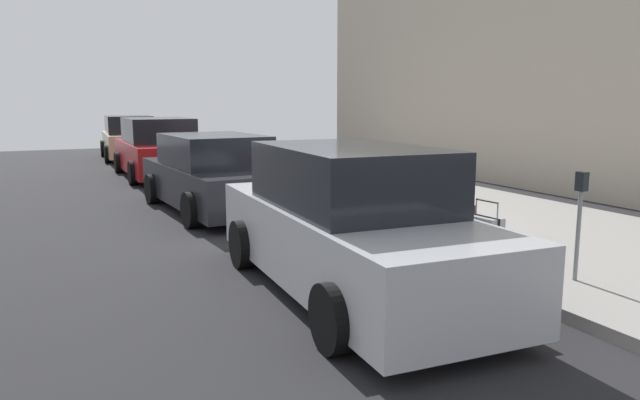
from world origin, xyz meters
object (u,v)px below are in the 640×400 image
at_px(bollard_post, 312,183).
at_px(parked_car_red_2, 159,150).
at_px(suitcase_silver_7, 349,191).
at_px(fire_hydrant, 334,185).
at_px(suitcase_silver_0, 485,236).
at_px(suitcase_navy_4, 400,204).
at_px(suitcase_olive_6, 364,198).
at_px(suitcase_teal_3, 421,209).
at_px(parked_car_beige_3, 129,139).
at_px(suitcase_black_5, 383,202).
at_px(parked_car_silver_0, 349,225).
at_px(suitcase_maroon_1, 459,226).
at_px(parked_car_charcoal_1, 214,175).
at_px(parking_meter, 580,210).
at_px(suitcase_red_2, 434,216).

xyz_separation_m(bollard_post, parked_car_red_2, (6.40, 1.98, 0.29)).
bearing_deg(suitcase_silver_7, fire_hydrant, -2.93).
xyz_separation_m(suitcase_silver_0, suitcase_navy_4, (2.09, 0.00, 0.10)).
bearing_deg(suitcase_olive_6, suitcase_teal_3, -177.33).
bearing_deg(parked_car_beige_3, fire_hydrant, -170.77).
relative_size(parked_car_red_2, parked_car_beige_3, 1.04).
height_order(suitcase_black_5, suitcase_silver_7, suitcase_silver_7).
xyz_separation_m(suitcase_navy_4, parked_car_silver_0, (-2.28, 2.17, 0.28)).
bearing_deg(suitcase_silver_7, suitcase_silver_0, -178.84).
xyz_separation_m(suitcase_olive_6, bollard_post, (1.93, 0.15, 0.05)).
distance_m(suitcase_silver_0, suitcase_teal_3, 1.55).
relative_size(suitcase_maroon_1, parked_car_charcoal_1, 0.20).
bearing_deg(fire_hydrant, suitcase_black_5, -177.78).
bearing_deg(parked_car_beige_3, suitcase_olive_6, -171.56).
distance_m(suitcase_silver_0, parked_car_beige_3, 17.69).
relative_size(suitcase_navy_4, suitcase_silver_7, 0.76).
bearing_deg(parked_car_charcoal_1, suitcase_teal_3, -151.33).
relative_size(parked_car_charcoal_1, parked_car_beige_3, 1.03).
bearing_deg(parking_meter, fire_hydrant, 2.49).
relative_size(suitcase_silver_0, parked_car_charcoal_1, 0.16).
height_order(suitcase_maroon_1, parking_meter, parking_meter).
distance_m(suitcase_navy_4, fire_hydrant, 2.34).
distance_m(suitcase_olive_6, suitcase_silver_7, 0.51).
height_order(suitcase_maroon_1, parked_car_charcoal_1, parked_car_charcoal_1).
bearing_deg(fire_hydrant, suitcase_navy_4, -179.16).
bearing_deg(suitcase_teal_3, suitcase_silver_7, 2.88).
height_order(parked_car_silver_0, parked_car_charcoal_1, parked_car_silver_0).
bearing_deg(parked_car_charcoal_1, suitcase_maroon_1, -157.16).
bearing_deg(suitcase_silver_0, fire_hydrant, 0.51).
xyz_separation_m(suitcase_olive_6, parking_meter, (-4.53, -0.25, 0.51)).
bearing_deg(suitcase_silver_0, parking_meter, -170.83).
bearing_deg(parked_car_beige_3, suitcase_maroon_1, -172.86).
bearing_deg(suitcase_black_5, parked_car_beige_3, 8.41).
distance_m(parked_car_charcoal_1, parked_car_red_2, 5.97).
distance_m(suitcase_silver_0, suitcase_navy_4, 2.10).
bearing_deg(fire_hydrant, suitcase_red_2, 178.93).
height_order(suitcase_red_2, parked_car_beige_3, parked_car_beige_3).
distance_m(suitcase_maroon_1, suitcase_teal_3, 1.04).
bearing_deg(parked_car_red_2, suitcase_navy_4, -167.10).
relative_size(suitcase_silver_0, parked_car_beige_3, 0.17).
height_order(suitcase_red_2, suitcase_black_5, suitcase_red_2).
height_order(suitcase_black_5, parked_car_charcoal_1, parked_car_charcoal_1).
bearing_deg(parked_car_silver_0, fire_hydrant, -24.79).
height_order(suitcase_silver_7, parking_meter, parking_meter).
xyz_separation_m(parking_meter, parked_car_beige_3, (18.86, 2.38, -0.20)).
bearing_deg(suitcase_olive_6, parked_car_silver_0, 148.00).
bearing_deg(parked_car_silver_0, suitcase_maroon_1, -72.06).
bearing_deg(suitcase_silver_0, suitcase_black_5, -0.62).
xyz_separation_m(suitcase_red_2, fire_hydrant, (3.41, -0.06, 0.03)).
height_order(parked_car_charcoal_1, parked_car_beige_3, parked_car_beige_3).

